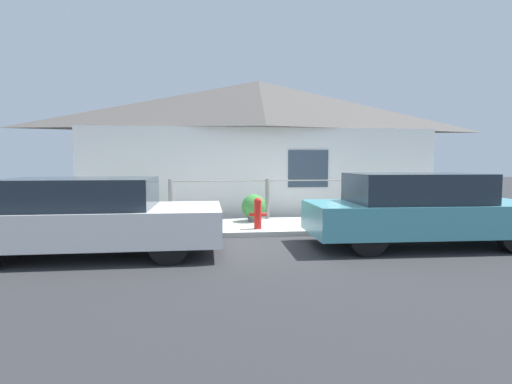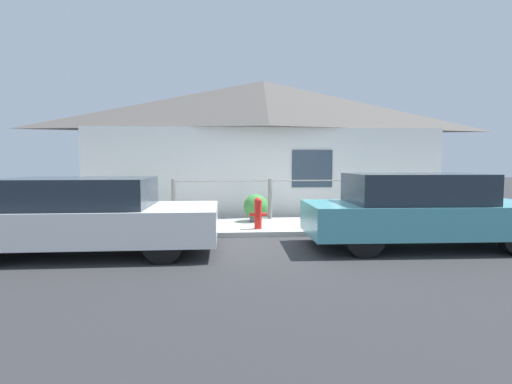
{
  "view_description": "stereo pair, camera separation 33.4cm",
  "coord_description": "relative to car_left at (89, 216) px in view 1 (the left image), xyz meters",
  "views": [
    {
      "loc": [
        -1.51,
        -7.95,
        1.52
      ],
      "look_at": [
        -0.49,
        0.3,
        0.9
      ],
      "focal_mm": 28.0,
      "sensor_mm": 36.0,
      "label": 1
    },
    {
      "loc": [
        -1.18,
        -7.98,
        1.52
      ],
      "look_at": [
        -0.49,
        0.3,
        0.9
      ],
      "focal_mm": 28.0,
      "sensor_mm": 36.0,
      "label": 2
    }
  ],
  "objects": [
    {
      "name": "ground_plane",
      "position": [
        3.43,
        1.2,
        -0.64
      ],
      "size": [
        60.0,
        60.0,
        0.0
      ],
      "primitive_type": "plane",
      "color": "#2D2D30"
    },
    {
      "name": "house",
      "position": [
        3.43,
        4.81,
        2.36
      ],
      "size": [
        10.09,
        2.23,
        3.87
      ],
      "color": "white",
      "rests_on": "ground_plane"
    },
    {
      "name": "fire_hydrant",
      "position": [
        2.99,
        1.61,
        -0.19
      ],
      "size": [
        0.37,
        0.16,
        0.67
      ],
      "color": "red",
      "rests_on": "sidewalk"
    },
    {
      "name": "fence",
      "position": [
        3.43,
        3.15,
        0.02
      ],
      "size": [
        4.9,
        0.1,
        1.01
      ],
      "color": "gray",
      "rests_on": "sidewalk"
    },
    {
      "name": "sidewalk",
      "position": [
        3.43,
        2.25,
        -0.59
      ],
      "size": [
        24.0,
        2.1,
        0.1
      ],
      "color": "#B2AFA8",
      "rests_on": "ground_plane"
    },
    {
      "name": "potted_plant_corner",
      "position": [
        6.16,
        2.59,
        -0.28
      ],
      "size": [
        0.34,
        0.34,
        0.46
      ],
      "color": "brown",
      "rests_on": "sidewalk"
    },
    {
      "name": "car_left",
      "position": [
        0.0,
        0.0,
        0.0
      ],
      "size": [
        4.19,
        1.8,
        1.26
      ],
      "rotation": [
        0.0,
        0.0,
        -0.0
      ],
      "color": "white",
      "rests_on": "ground_plane"
    },
    {
      "name": "potted_plant_by_fence",
      "position": [
        -0.01,
        3.02,
        -0.17
      ],
      "size": [
        0.55,
        0.55,
        0.66
      ],
      "color": "brown",
      "rests_on": "sidewalk"
    },
    {
      "name": "car_right",
      "position": [
        5.76,
        0.0,
        0.03
      ],
      "size": [
        4.19,
        1.72,
        1.32
      ],
      "rotation": [
        0.0,
        0.0,
        -0.03
      ],
      "color": "teal",
      "rests_on": "ground_plane"
    },
    {
      "name": "potted_plant_near_hydrant",
      "position": [
        3.03,
        2.68,
        -0.19
      ],
      "size": [
        0.58,
        0.58,
        0.66
      ],
      "color": "slate",
      "rests_on": "sidewalk"
    }
  ]
}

